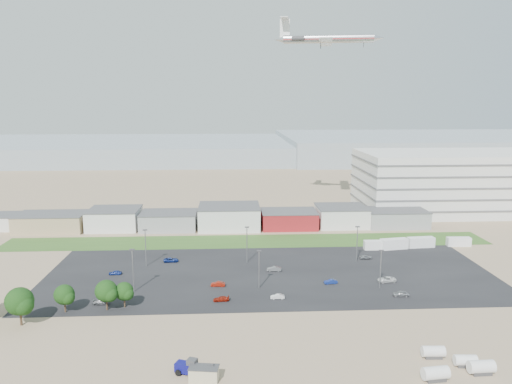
{
  "coord_description": "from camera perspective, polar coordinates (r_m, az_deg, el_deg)",
  "views": [
    {
      "loc": [
        -5.59,
        -108.25,
        45.99
      ],
      "look_at": [
        1.3,
        22.0,
        22.17
      ],
      "focal_mm": 35.0,
      "sensor_mm": 36.0,
      "label": 1
    }
  ],
  "objects": [
    {
      "name": "parked_car_5",
      "position": [
        140.97,
        -15.8,
        -8.85
      ],
      "size": [
        3.43,
        1.49,
        1.15
      ],
      "primitive_type": "imported",
      "rotation": [
        0.0,
        0.0,
        -1.53
      ],
      "color": "navy",
      "rests_on": "ground"
    },
    {
      "name": "tree_right",
      "position": [
        117.8,
        -16.74,
        -11.02
      ],
      "size": [
        5.26,
        5.26,
        7.88
      ],
      "primitive_type": null,
      "color": "black",
      "rests_on": "ground"
    },
    {
      "name": "storage_tank_ne",
      "position": [
        99.49,
        22.82,
        -17.3
      ],
      "size": [
        3.98,
        2.19,
        2.31
      ],
      "primitive_type": null,
      "rotation": [
        0.0,
        0.0,
        -0.07
      ],
      "color": "silver",
      "rests_on": "ground"
    },
    {
      "name": "hills_backdrop",
      "position": [
        427.71,
        3.12,
        4.77
      ],
      "size": [
        700.0,
        200.0,
        9.0
      ],
      "primitive_type": null,
      "color": "gray",
      "rests_on": "ground"
    },
    {
      "name": "parked_car_4",
      "position": [
        128.05,
        -4.36,
        -10.44
      ],
      "size": [
        3.74,
        1.58,
        1.2
      ],
      "primitive_type": "imported",
      "rotation": [
        0.0,
        0.0,
        -1.66
      ],
      "color": "maroon",
      "rests_on": "ground"
    },
    {
      "name": "box_trailer_c",
      "position": [
        168.41,
        18.32,
        -5.47
      ],
      "size": [
        8.75,
        3.42,
        3.2
      ],
      "primitive_type": null,
      "rotation": [
        0.0,
        0.0,
        0.09
      ],
      "color": "silver",
      "rests_on": "ground"
    },
    {
      "name": "storage_tank_nw",
      "position": [
        100.35,
        19.59,
        -16.79
      ],
      "size": [
        4.15,
        2.22,
        2.43
      ],
      "primitive_type": null,
      "rotation": [
        0.0,
        0.0,
        -0.05
      ],
      "color": "silver",
      "rests_on": "ground"
    },
    {
      "name": "parked_car_2",
      "position": [
        126.39,
        16.23,
        -11.1
      ],
      "size": [
        3.94,
        1.79,
        1.31
      ],
      "primitive_type": "imported",
      "rotation": [
        0.0,
        0.0,
        -1.63
      ],
      "color": "#A5A5AA",
      "rests_on": "ground"
    },
    {
      "name": "storage_tank_se",
      "position": [
        98.1,
        24.34,
        -17.73
      ],
      "size": [
        4.46,
        2.35,
        2.63
      ],
      "primitive_type": null,
      "rotation": [
        0.0,
        0.0,
        0.04
      ],
      "color": "silver",
      "rests_on": "ground"
    },
    {
      "name": "telehandler",
      "position": [
        90.69,
        -7.77,
        -19.14
      ],
      "size": [
        7.49,
        4.98,
        2.97
      ],
      "primitive_type": null,
      "rotation": [
        0.0,
        0.0,
        -0.4
      ],
      "color": "#0B0B5B",
      "rests_on": "ground"
    },
    {
      "name": "tree_near",
      "position": [
        118.44,
        -14.83,
        -11.12
      ],
      "size": [
        4.45,
        4.45,
        6.68
      ],
      "primitive_type": null,
      "color": "black",
      "rests_on": "ground"
    },
    {
      "name": "building_row",
      "position": [
        184.45,
        -6.5,
        -2.88
      ],
      "size": [
        170.0,
        20.0,
        8.0
      ],
      "primitive_type": null,
      "color": "silver",
      "rests_on": "ground"
    },
    {
      "name": "lightpole_back_r",
      "position": [
        147.57,
        11.47,
        -5.87
      ],
      "size": [
        1.25,
        0.52,
        10.61
      ],
      "primitive_type": null,
      "color": "slate",
      "rests_on": "ground"
    },
    {
      "name": "parked_car_13",
      "position": [
        120.34,
        2.48,
        -11.85
      ],
      "size": [
        3.33,
        1.2,
        1.09
      ],
      "primitive_type": "imported",
      "rotation": [
        0.0,
        0.0,
        -1.56
      ],
      "color": "silver",
      "rests_on": "ground"
    },
    {
      "name": "box_trailer_a",
      "position": [
        162.05,
        13.56,
        -5.91
      ],
      "size": [
        7.6,
        2.52,
        2.83
      ],
      "primitive_type": null,
      "rotation": [
        0.0,
        0.0,
        -0.02
      ],
      "color": "silver",
      "rests_on": "ground"
    },
    {
      "name": "lightpole_front_m",
      "position": [
        124.89,
        0.35,
        -8.86
      ],
      "size": [
        1.15,
        0.48,
        9.81
      ],
      "primitive_type": null,
      "color": "slate",
      "rests_on": "ground"
    },
    {
      "name": "tree_left",
      "position": [
        116.41,
        -25.4,
        -11.51
      ],
      "size": [
        6.17,
        6.17,
        9.26
      ],
      "primitive_type": null,
      "color": "black",
      "rests_on": "ground"
    },
    {
      "name": "box_trailer_b",
      "position": [
        163.96,
        15.49,
        -5.74
      ],
      "size": [
        8.99,
        4.13,
        3.25
      ],
      "primitive_type": null,
      "rotation": [
        0.0,
        0.0,
        0.17
      ],
      "color": "silver",
      "rests_on": "ground"
    },
    {
      "name": "parked_car_9",
      "position": [
        148.02,
        -9.68,
        -7.66
      ],
      "size": [
        4.42,
        2.21,
        1.2
      ],
      "primitive_type": "imported",
      "rotation": [
        0.0,
        0.0,
        1.62
      ],
      "color": "navy",
      "rests_on": "ground"
    },
    {
      "name": "lightpole_back_l",
      "position": [
        144.51,
        -12.49,
        -6.26
      ],
      "size": [
        1.25,
        0.52,
        10.61
      ],
      "primitive_type": null,
      "color": "slate",
      "rests_on": "ground"
    },
    {
      "name": "parked_car_10",
      "position": [
        122.45,
        -17.26,
        -11.92
      ],
      "size": [
        3.89,
        1.63,
        1.12
      ],
      "primitive_type": "imported",
      "rotation": [
        0.0,
        0.0,
        1.58
      ],
      "color": "#595B5E",
      "rests_on": "ground"
    },
    {
      "name": "ground",
      "position": [
        117.74,
        -0.07,
        -12.64
      ],
      "size": [
        700.0,
        700.0,
        0.0
      ],
      "primitive_type": "plane",
      "color": "#8C7759",
      "rests_on": "ground"
    },
    {
      "name": "lightpole_back_m",
      "position": [
        144.21,
        -1.04,
        -6.04
      ],
      "size": [
        1.25,
        0.52,
        10.6
      ],
      "primitive_type": null,
      "color": "slate",
      "rests_on": "ground"
    },
    {
      "name": "tree_mid",
      "position": [
        119.79,
        -21.05,
        -11.11
      ],
      "size": [
        4.77,
        4.77,
        7.15
      ],
      "primitive_type": null,
      "color": "black",
      "rests_on": "ground"
    },
    {
      "name": "parked_car_0",
      "position": [
        134.83,
        14.7,
        -9.65
      ],
      "size": [
        4.89,
        2.52,
        1.32
      ],
      "primitive_type": "imported",
      "rotation": [
        0.0,
        0.0,
        -1.5
      ],
      "color": "silver",
      "rests_on": "ground"
    },
    {
      "name": "parked_car_7",
      "position": [
        138.52,
        2.08,
        -8.76
      ],
      "size": [
        4.08,
        1.77,
        1.3
      ],
      "primitive_type": "imported",
      "rotation": [
        0.0,
        0.0,
        -1.67
      ],
      "color": "#595B5E",
      "rests_on": "ground"
    },
    {
      "name": "parked_car_1",
      "position": [
        130.79,
        8.53,
        -10.09
      ],
      "size": [
        3.53,
        1.58,
        1.12
      ],
      "primitive_type": "imported",
      "rotation": [
        0.0,
        0.0,
        -1.45
      ],
      "color": "navy",
      "rests_on": "ground"
    },
    {
      "name": "lightpole_front_l",
      "position": [
        126.27,
        -13.87,
        -8.71
      ],
      "size": [
        1.27,
        0.53,
        10.83
      ],
      "primitive_type": null,
      "color": "slate",
      "rests_on": "ground"
    },
    {
      "name": "portable_shed",
      "position": [
        88.79,
        -5.97,
        -19.97
      ],
      "size": [
        5.28,
        3.24,
        2.51
      ],
      "primitive_type": null,
      "rotation": [
        0.0,
        0.0,
        -0.14
      ],
      "color": "#BDB38E",
      "rests_on": "ground"
    },
    {
      "name": "grass_strip",
      "position": [
        166.81,
        -0.99,
        -5.65
      ],
      "size": [
        160.0,
        16.0,
        0.02
      ],
      "primitive_type": "cube",
      "color": "#345821",
      "rests_on": "ground"
    },
    {
      "name": "lightpole_front_r",
      "position": [
        129.02,
        14.04,
        -8.54
      ],
      "size": [
        1.15,
        0.48,
        9.82
      ],
      "primitive_type": null,
      "color": "slate",
      "rests_on": "ground"
    },
    {
      "name": "parked_car_8",
      "position": [
        152.0,
        12.46,
        -7.26
      ],
      "size": [
        3.81,
        1.71,
        1.27
      ],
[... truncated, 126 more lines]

